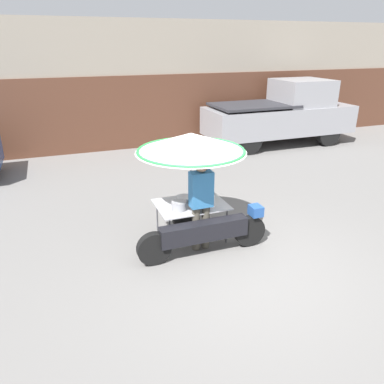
{
  "coord_description": "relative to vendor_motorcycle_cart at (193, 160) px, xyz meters",
  "views": [
    {
      "loc": [
        -2.55,
        -4.6,
        3.4
      ],
      "look_at": [
        -0.39,
        1.14,
        0.94
      ],
      "focal_mm": 35.0,
      "sensor_mm": 36.0,
      "label": 1
    }
  ],
  "objects": [
    {
      "name": "ground_plane",
      "position": [
        0.38,
        -1.12,
        -1.54
      ],
      "size": [
        36.0,
        36.0,
        0.0
      ],
      "primitive_type": "plane",
      "color": "slate"
    },
    {
      "name": "shopfront_building",
      "position": [
        0.38,
        7.74,
        0.5
      ],
      "size": [
        28.0,
        2.06,
        4.1
      ],
      "color": "gray",
      "rests_on": "ground"
    },
    {
      "name": "vendor_motorcycle_cart",
      "position": [
        0.0,
        0.0,
        0.0
      ],
      "size": [
        2.31,
        1.91,
        1.99
      ],
      "color": "black",
      "rests_on": "ground"
    },
    {
      "name": "vendor_person",
      "position": [
        0.02,
        -0.34,
        -0.62
      ],
      "size": [
        0.38,
        0.22,
        1.65
      ],
      "color": "#4C473D",
      "rests_on": "ground"
    },
    {
      "name": "pickup_truck",
      "position": [
        5.41,
        5.43,
        -0.48
      ],
      "size": [
        5.21,
        1.83,
        2.21
      ],
      "color": "black",
      "rests_on": "ground"
    }
  ]
}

